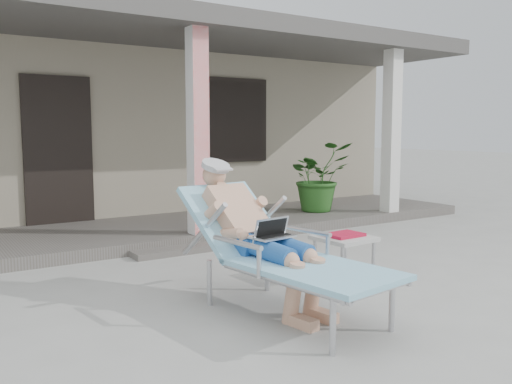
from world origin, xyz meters
TOP-DOWN VIEW (x-y plane):
  - ground at (0.00, 0.00)m, footprint 60.00×60.00m
  - house at (0.00, 6.50)m, footprint 10.40×5.40m
  - porch_deck at (0.00, 3.00)m, footprint 10.00×2.00m
  - porch_overhang at (0.00, 2.95)m, footprint 10.00×2.30m
  - porch_step at (0.00, 1.85)m, footprint 2.00×0.30m
  - lounger at (-0.66, -0.40)m, footprint 1.04×2.10m
  - side_table at (0.49, -0.07)m, footprint 0.54×0.54m
  - potted_palm at (2.56, 2.85)m, footprint 1.13×1.02m

SIDE VIEW (x-z plane):
  - ground at x=0.00m, z-range 0.00..0.00m
  - porch_step at x=0.00m, z-range 0.00..0.07m
  - porch_deck at x=0.00m, z-range 0.00..0.15m
  - side_table at x=0.49m, z-range 0.16..0.62m
  - potted_palm at x=2.56m, z-range 0.15..1.29m
  - lounger at x=-0.66m, z-range 0.15..1.48m
  - house at x=0.00m, z-range 0.02..3.32m
  - porch_overhang at x=0.00m, z-range 1.36..4.21m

